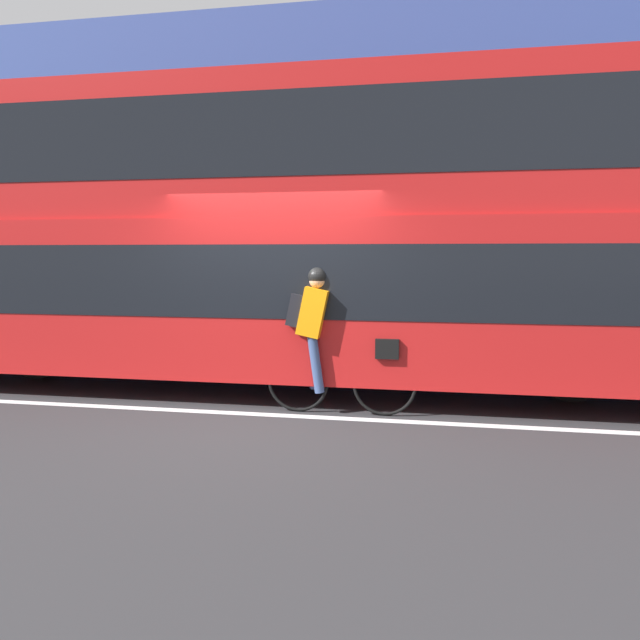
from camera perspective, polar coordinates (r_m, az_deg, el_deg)
ground_plane at (r=7.15m, az=-4.78°, el=-8.60°), size 80.00×80.00×0.00m
road_center_line at (r=7.13m, az=-4.83°, el=-8.61°), size 50.00×0.14×0.01m
sidewalk_curb at (r=11.80m, az=1.61°, el=-2.47°), size 60.00×1.64×0.12m
building_facade at (r=12.72m, az=2.38°, el=12.95°), size 60.00×0.30×6.67m
bus at (r=8.35m, az=-3.47°, el=8.49°), size 11.85×2.51×3.90m
cyclist_on_bike at (r=7.03m, az=0.49°, el=-1.43°), size 1.71×0.32×1.66m
street_sign_post at (r=12.49m, az=-12.83°, el=3.89°), size 0.36×0.09×2.22m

